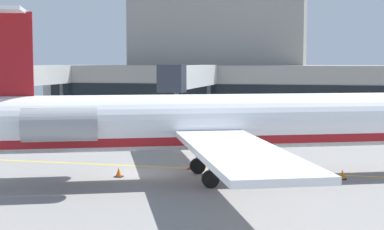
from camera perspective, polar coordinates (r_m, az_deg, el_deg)
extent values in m
cube|color=gray|center=(34.29, -4.84, -5.89)|extent=(120.00, 120.00, 0.10)
cube|color=yellow|center=(36.68, -3.55, -5.06)|extent=(108.00, 0.24, 0.01)
cube|color=red|center=(39.48, 1.05, -4.32)|extent=(0.30, 8.00, 0.01)
cube|color=gray|center=(78.35, 7.74, 2.59)|extent=(60.29, 11.91, 6.07)
cube|color=gray|center=(82.59, 2.54, 9.01)|extent=(24.04, 8.34, 11.93)
cube|color=black|center=(72.39, 7.23, 2.28)|extent=(57.88, 0.12, 1.71)
cube|color=silver|center=(65.00, 0.31, 3.81)|extent=(1.40, 17.37, 2.40)
cube|color=#2D333D|center=(55.73, -1.99, 3.58)|extent=(2.40, 2.00, 2.64)
cylinder|color=#4C4C51|center=(72.14, 1.65, 1.50)|extent=(0.44, 0.44, 3.76)
cylinder|color=#4C4C51|center=(57.53, -1.52, 0.56)|extent=(0.44, 0.44, 3.76)
cube|color=silver|center=(73.06, -14.83, 3.76)|extent=(1.40, 15.51, 2.40)
cylinder|color=#4C4C51|center=(78.73, -12.60, 1.67)|extent=(0.44, 0.44, 3.72)
cylinder|color=#4C4C51|center=(67.18, -17.61, 0.97)|extent=(0.44, 0.44, 3.72)
cylinder|color=white|center=(32.37, 3.60, -0.62)|extent=(27.04, 13.71, 3.03)
cube|color=maroon|center=(32.47, 3.59, -2.09)|extent=(24.33, 12.34, 0.55)
cube|color=white|center=(39.93, -0.84, -0.17)|extent=(8.28, 13.20, 0.28)
cube|color=white|center=(24.46, 4.51, -3.59)|extent=(8.28, 13.20, 0.28)
cylinder|color=gray|center=(34.00, -12.25, -0.07)|extent=(4.00, 2.95, 1.67)
cylinder|color=gray|center=(29.25, -12.76, -0.92)|extent=(4.00, 2.95, 1.67)
cube|color=maroon|center=(31.77, -17.69, 5.69)|extent=(2.61, 1.28, 4.34)
cube|color=white|center=(31.87, -17.80, 9.59)|extent=(3.84, 5.29, 0.20)
cylinder|color=#3F3F44|center=(34.27, 0.56, -3.55)|extent=(0.20, 0.20, 1.29)
cylinder|color=black|center=(34.41, 0.56, -4.98)|extent=(0.97, 0.67, 0.90)
cylinder|color=#3F3F44|center=(30.44, 1.81, -4.66)|extent=(0.20, 0.20, 1.29)
cylinder|color=black|center=(30.60, 1.81, -6.27)|extent=(0.97, 0.67, 0.90)
cube|color=silver|center=(54.94, -9.32, -1.04)|extent=(2.05, 3.79, 0.55)
cube|color=#B8B1A9|center=(53.89, -9.68, -0.28)|extent=(1.70, 1.59, 1.10)
cylinder|color=black|center=(53.48, -8.85, -1.50)|extent=(0.33, 0.72, 0.70)
cylinder|color=black|center=(54.05, -10.63, -1.46)|extent=(0.33, 0.72, 0.70)
cylinder|color=black|center=(55.91, -8.04, -1.20)|extent=(0.33, 0.72, 0.70)
cylinder|color=black|center=(56.45, -9.75, -1.16)|extent=(0.33, 0.72, 0.70)
cube|color=#1E4CB2|center=(60.65, 3.01, -0.44)|extent=(3.68, 3.05, 0.45)
cube|color=#1A4197|center=(60.33, 2.19, 0.37)|extent=(1.88, 2.01, 1.31)
cylinder|color=black|center=(59.52, 2.20, -0.77)|extent=(0.75, 0.57, 0.70)
cylinder|color=black|center=(61.22, 1.76, -0.60)|extent=(0.75, 0.57, 0.70)
cylinder|color=black|center=(60.16, 4.28, -0.71)|extent=(0.75, 0.57, 0.70)
cylinder|color=black|center=(61.85, 3.78, -0.55)|extent=(0.75, 0.57, 0.70)
cube|color=#E5B20C|center=(53.68, 15.17, -1.30)|extent=(4.11, 2.73, 0.55)
cube|color=#C3970A|center=(53.93, 16.26, -0.46)|extent=(1.89, 1.91, 1.02)
cylinder|color=black|center=(54.94, 16.20, -1.47)|extent=(0.75, 0.47, 0.70)
cylinder|color=black|center=(53.33, 16.80, -1.68)|extent=(0.75, 0.47, 0.70)
cylinder|color=black|center=(54.13, 13.55, -1.51)|extent=(0.75, 0.47, 0.70)
cylinder|color=black|center=(52.50, 14.08, -1.72)|extent=(0.75, 0.47, 0.70)
cylinder|color=white|center=(66.88, -7.33, 0.70)|extent=(5.46, 2.81, 1.98)
sphere|color=white|center=(66.40, -5.13, 0.69)|extent=(1.94, 1.94, 1.94)
sphere|color=white|center=(67.45, -9.50, 0.71)|extent=(1.94, 1.94, 1.94)
cube|color=#59595B|center=(67.56, -8.56, -0.26)|extent=(0.60, 1.79, 0.35)
cube|color=#59595B|center=(66.43, -6.07, -0.32)|extent=(0.60, 1.79, 0.35)
cone|color=orange|center=(33.81, 14.44, -5.63)|extent=(0.36, 0.36, 0.55)
cube|color=black|center=(33.86, 14.43, -6.06)|extent=(0.47, 0.47, 0.04)
cone|color=orange|center=(33.70, -7.16, -5.54)|extent=(0.36, 0.36, 0.55)
cube|color=black|center=(33.75, -7.16, -5.97)|extent=(0.47, 0.47, 0.04)
cone|color=orange|center=(44.27, -4.32, -2.94)|extent=(0.36, 0.36, 0.55)
cube|color=black|center=(44.30, -4.32, -3.27)|extent=(0.47, 0.47, 0.04)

